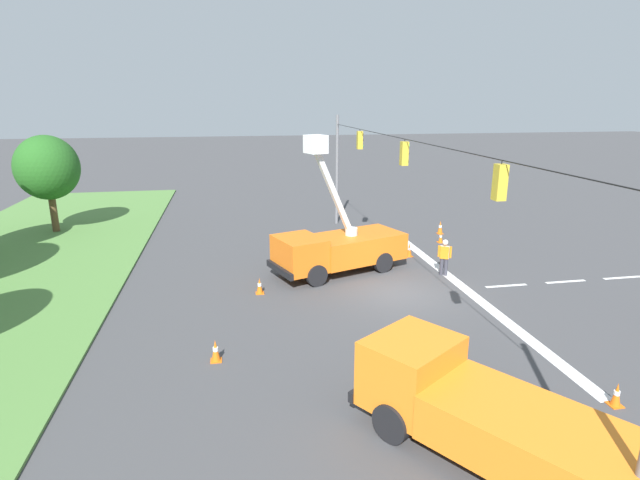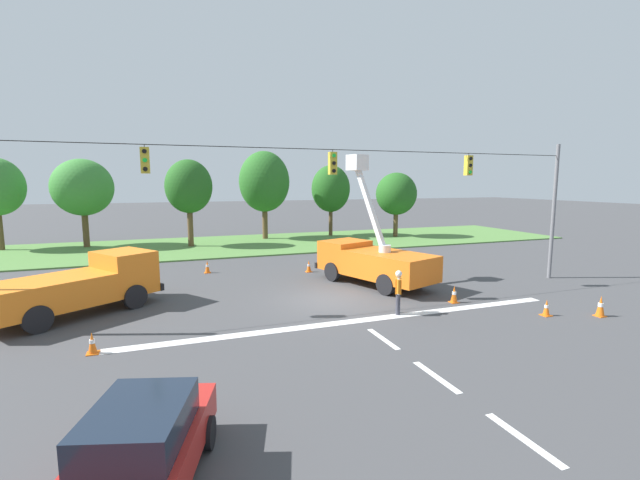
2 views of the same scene
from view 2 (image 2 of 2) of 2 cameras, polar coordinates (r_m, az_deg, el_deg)
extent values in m
plane|color=#424244|center=(19.27, 1.14, -7.99)|extent=(200.00, 200.00, 0.00)
cube|color=#517F3D|center=(36.29, -9.18, -0.55)|extent=(56.00, 12.00, 0.10)
cube|color=silver|center=(16.56, 5.05, -10.67)|extent=(17.60, 0.50, 0.01)
cube|color=silver|center=(14.88, 8.40, -12.89)|extent=(0.20, 2.00, 0.01)
cube|color=silver|center=(12.54, 15.23, -17.16)|extent=(0.20, 2.00, 0.01)
cube|color=silver|center=(10.53, 25.47, -22.79)|extent=(0.20, 2.00, 0.01)
cylinder|color=slate|center=(26.27, 28.69, 3.25)|extent=(0.20, 0.20, 7.20)
cylinder|color=black|center=(18.59, 1.20, 11.98)|extent=(26.00, 0.03, 0.03)
cylinder|color=black|center=(17.35, -22.39, 11.55)|extent=(0.02, 0.02, 0.10)
cube|color=gold|center=(17.31, -22.30, 9.80)|extent=(0.32, 0.28, 0.96)
cylinder|color=black|center=(17.17, -22.38, 10.89)|extent=(0.16, 0.05, 0.16)
cylinder|color=green|center=(17.15, -22.32, 9.82)|extent=(0.16, 0.05, 0.16)
cylinder|color=black|center=(17.14, -22.27, 8.76)|extent=(0.16, 0.05, 0.16)
cylinder|color=black|center=(18.65, 1.70, 11.81)|extent=(0.02, 0.02, 0.10)
cube|color=gold|center=(18.62, 1.69, 10.18)|extent=(0.32, 0.28, 0.96)
cylinder|color=green|center=(18.49, 1.88, 11.19)|extent=(0.16, 0.05, 0.16)
cylinder|color=black|center=(18.48, 1.88, 10.20)|extent=(0.16, 0.05, 0.16)
cylinder|color=black|center=(18.46, 1.87, 9.21)|extent=(0.16, 0.05, 0.16)
cylinder|color=black|center=(22.27, 19.24, 10.73)|extent=(0.02, 0.02, 0.10)
cube|color=gold|center=(22.25, 19.18, 9.37)|extent=(0.32, 0.28, 0.96)
cylinder|color=black|center=(22.14, 19.48, 10.20)|extent=(0.16, 0.05, 0.16)
cylinder|color=black|center=(22.12, 19.44, 9.37)|extent=(0.16, 0.05, 0.16)
cylinder|color=green|center=(22.12, 19.40, 8.54)|extent=(0.16, 0.05, 0.16)
cylinder|color=brown|center=(40.35, -36.86, 1.06)|extent=(0.40, 0.40, 3.22)
cylinder|color=brown|center=(38.61, -28.76, 1.17)|extent=(0.46, 0.46, 2.88)
ellipsoid|color=#387F33|center=(38.43, -29.09, 6.15)|extent=(4.52, 4.73, 4.42)
cylinder|color=brown|center=(35.74, -16.90, 1.69)|extent=(0.44, 0.44, 3.32)
ellipsoid|color=#235B1E|center=(35.56, -17.10, 6.85)|extent=(3.65, 3.53, 4.22)
cylinder|color=brown|center=(39.19, -7.35, 2.48)|extent=(0.48, 0.48, 3.34)
ellipsoid|color=#286623|center=(39.03, -7.44, 7.73)|extent=(4.51, 4.43, 5.41)
cylinder|color=brown|center=(41.14, 1.43, 2.57)|extent=(0.36, 0.36, 3.01)
ellipsoid|color=#235B1E|center=(40.98, 1.45, 6.85)|extent=(3.69, 3.48, 4.43)
cylinder|color=brown|center=(41.01, 10.04, 2.07)|extent=(0.42, 0.42, 2.50)
ellipsoid|color=#235B1E|center=(40.83, 10.14, 6.09)|extent=(3.82, 3.75, 3.94)
cube|color=orange|center=(21.41, 9.22, -3.38)|extent=(3.87, 5.05, 1.26)
cube|color=orange|center=(23.55, 3.34, -1.94)|extent=(2.90, 2.62, 1.53)
cube|color=#1E2838|center=(24.00, 2.25, -1.11)|extent=(2.03, 0.82, 0.69)
cube|color=black|center=(24.42, 1.66, -3.06)|extent=(2.40, 1.00, 0.30)
cylinder|color=black|center=(22.75, 1.66, -4.24)|extent=(0.61, 1.04, 1.00)
cylinder|color=black|center=(24.31, 5.71, -3.50)|extent=(0.61, 1.04, 1.00)
cylinder|color=black|center=(20.19, 8.77, -5.89)|extent=(0.61, 1.04, 1.00)
cylinder|color=black|center=(21.93, 12.74, -4.89)|extent=(0.61, 1.04, 1.00)
cylinder|color=silver|center=(21.48, 8.62, -1.14)|extent=(0.60, 0.60, 0.36)
cube|color=white|center=(21.94, 6.77, 4.14)|extent=(0.98, 2.16, 4.31)
cube|color=white|center=(22.61, 4.99, 10.25)|extent=(1.12, 1.06, 0.80)
cube|color=orange|center=(19.15, -32.69, -6.09)|extent=(4.97, 4.46, 1.11)
cube|color=orange|center=(20.38, -24.61, -3.83)|extent=(2.85, 2.97, 1.77)
cube|color=#1E2838|center=(20.65, -23.08, -2.73)|extent=(1.24, 1.75, 0.80)
cube|color=black|center=(21.04, -22.09, -5.40)|extent=(1.50, 2.08, 0.30)
cylinder|color=black|center=(21.40, -26.55, -5.84)|extent=(0.98, 0.80, 1.00)
cylinder|color=black|center=(19.51, -23.46, -6.93)|extent=(0.98, 0.80, 1.00)
cylinder|color=black|center=(20.04, -35.85, -7.40)|extent=(0.98, 0.80, 1.00)
cylinder|color=black|center=(18.00, -33.54, -8.80)|extent=(0.98, 0.80, 1.00)
cube|color=red|center=(8.48, -23.13, -25.70)|extent=(2.95, 4.63, 0.64)
cube|color=#192333|center=(8.28, -23.00, -21.55)|extent=(2.04, 2.41, 0.60)
cylinder|color=black|center=(9.51, -14.68, -23.60)|extent=(0.38, 0.67, 0.64)
cylinder|color=black|center=(9.98, -25.23, -22.50)|extent=(0.38, 0.67, 0.64)
cylinder|color=#383842|center=(17.37, 10.35, -8.43)|extent=(0.18, 0.18, 0.85)
cylinder|color=#383842|center=(17.56, 10.36, -8.25)|extent=(0.18, 0.18, 0.85)
cube|color=orange|center=(17.28, 10.42, -6.03)|extent=(0.41, 0.47, 0.60)
cube|color=silver|center=(17.28, 10.42, -6.03)|extent=(0.29, 0.40, 0.62)
cylinder|color=orange|center=(17.01, 10.41, -6.15)|extent=(0.11, 0.11, 0.55)
cylinder|color=orange|center=(17.53, 10.43, -5.73)|extent=(0.11, 0.11, 0.55)
sphere|color=tan|center=(17.18, 10.45, -4.64)|extent=(0.22, 0.22, 0.22)
sphere|color=white|center=(17.17, 10.46, -4.44)|extent=(0.26, 0.26, 0.26)
cube|color=orange|center=(20.26, 33.25, -8.46)|extent=(0.36, 0.36, 0.03)
cone|color=orange|center=(20.15, 33.34, -7.34)|extent=(0.32, 0.32, 0.79)
cylinder|color=white|center=(20.14, 33.35, -7.23)|extent=(0.20, 0.20, 0.14)
cube|color=orange|center=(25.08, -1.50, -4.24)|extent=(0.36, 0.36, 0.03)
cone|color=orange|center=(25.01, -1.50, -3.45)|extent=(0.27, 0.27, 0.68)
cylinder|color=white|center=(25.01, -1.50, -3.37)|extent=(0.17, 0.17, 0.12)
cube|color=orange|center=(19.74, 17.41, -7.93)|extent=(0.36, 0.36, 0.03)
cone|color=orange|center=(19.64, 17.45, -6.86)|extent=(0.29, 0.29, 0.73)
cylinder|color=white|center=(19.63, 17.46, -6.76)|extent=(0.18, 0.18, 0.13)
cube|color=orange|center=(19.29, 27.90, -8.86)|extent=(0.36, 0.36, 0.03)
cone|color=orange|center=(19.20, 27.96, -7.91)|extent=(0.25, 0.25, 0.63)
cylinder|color=white|center=(19.19, 27.97, -7.82)|extent=(0.16, 0.16, 0.11)
cube|color=orange|center=(25.66, -14.76, -4.23)|extent=(0.36, 0.36, 0.03)
cone|color=orange|center=(25.59, -14.79, -3.42)|extent=(0.28, 0.28, 0.71)
cylinder|color=white|center=(25.58, -14.79, -3.34)|extent=(0.18, 0.18, 0.13)
cube|color=orange|center=(15.26, -28.02, -13.17)|extent=(0.36, 0.36, 0.03)
cone|color=orange|center=(15.14, -28.10, -11.95)|extent=(0.26, 0.26, 0.66)
cylinder|color=white|center=(15.13, -28.11, -11.83)|extent=(0.16, 0.16, 0.12)
camera|label=1|loc=(27.54, -48.33, 11.23)|focal=28.00mm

